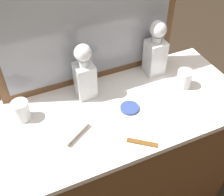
{
  "coord_description": "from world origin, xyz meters",
  "views": [
    {
      "loc": [
        -0.35,
        -0.79,
        1.83
      ],
      "look_at": [
        0.0,
        0.0,
        1.02
      ],
      "focal_mm": 45.38,
      "sensor_mm": 36.0,
      "label": 1
    }
  ],
  "objects_px": {
    "crystal_decanter_front": "(85,76)",
    "tortoiseshell_comb": "(142,143)",
    "crystal_tumbler_rear": "(22,111)",
    "crystal_tumbler_left": "(184,79)",
    "crystal_decanter_center": "(155,53)",
    "porcelain_dish": "(130,108)",
    "silver_brush_front": "(73,132)"
  },
  "relations": [
    {
      "from": "crystal_decanter_front",
      "to": "crystal_tumbler_left",
      "type": "bearing_deg",
      "value": -16.31
    },
    {
      "from": "silver_brush_front",
      "to": "tortoiseshell_comb",
      "type": "height_order",
      "value": "silver_brush_front"
    },
    {
      "from": "crystal_tumbler_rear",
      "to": "crystal_decanter_center",
      "type": "bearing_deg",
      "value": 4.62
    },
    {
      "from": "porcelain_dish",
      "to": "tortoiseshell_comb",
      "type": "xyz_separation_m",
      "value": [
        -0.04,
        -0.19,
        -0.0
      ]
    },
    {
      "from": "crystal_decanter_front",
      "to": "crystal_tumbler_rear",
      "type": "bearing_deg",
      "value": -174.28
    },
    {
      "from": "crystal_tumbler_rear",
      "to": "porcelain_dish",
      "type": "height_order",
      "value": "crystal_tumbler_rear"
    },
    {
      "from": "crystal_decanter_center",
      "to": "crystal_tumbler_left",
      "type": "distance_m",
      "value": 0.19
    },
    {
      "from": "crystal_decanter_center",
      "to": "crystal_tumbler_rear",
      "type": "relative_size",
      "value": 3.1
    },
    {
      "from": "porcelain_dish",
      "to": "tortoiseshell_comb",
      "type": "bearing_deg",
      "value": -101.78
    },
    {
      "from": "crystal_tumbler_rear",
      "to": "tortoiseshell_comb",
      "type": "relative_size",
      "value": 0.83
    },
    {
      "from": "crystal_decanter_center",
      "to": "crystal_tumbler_left",
      "type": "bearing_deg",
      "value": -64.13
    },
    {
      "from": "silver_brush_front",
      "to": "crystal_decanter_center",
      "type": "bearing_deg",
      "value": 24.17
    },
    {
      "from": "crystal_tumbler_rear",
      "to": "tortoiseshell_comb",
      "type": "height_order",
      "value": "crystal_tumbler_rear"
    },
    {
      "from": "crystal_decanter_front",
      "to": "tortoiseshell_comb",
      "type": "xyz_separation_m",
      "value": [
        0.1,
        -0.35,
        -0.11
      ]
    },
    {
      "from": "crystal_tumbler_left",
      "to": "tortoiseshell_comb",
      "type": "relative_size",
      "value": 0.8
    },
    {
      "from": "crystal_tumbler_rear",
      "to": "crystal_tumbler_left",
      "type": "xyz_separation_m",
      "value": [
        0.74,
        -0.1,
        -0.0
      ]
    },
    {
      "from": "crystal_tumbler_left",
      "to": "porcelain_dish",
      "type": "relative_size",
      "value": 1.04
    },
    {
      "from": "crystal_decanter_front",
      "to": "porcelain_dish",
      "type": "distance_m",
      "value": 0.24
    },
    {
      "from": "crystal_decanter_center",
      "to": "silver_brush_front",
      "type": "bearing_deg",
      "value": -155.83
    },
    {
      "from": "crystal_decanter_front",
      "to": "tortoiseshell_comb",
      "type": "distance_m",
      "value": 0.38
    },
    {
      "from": "crystal_decanter_front",
      "to": "crystal_tumbler_rear",
      "type": "relative_size",
      "value": 2.99
    },
    {
      "from": "crystal_decanter_front",
      "to": "silver_brush_front",
      "type": "height_order",
      "value": "crystal_decanter_front"
    },
    {
      "from": "crystal_tumbler_rear",
      "to": "crystal_tumbler_left",
      "type": "distance_m",
      "value": 0.75
    },
    {
      "from": "tortoiseshell_comb",
      "to": "crystal_tumbler_rear",
      "type": "bearing_deg",
      "value": 140.88
    },
    {
      "from": "crystal_tumbler_left",
      "to": "porcelain_dish",
      "type": "xyz_separation_m",
      "value": [
        -0.3,
        -0.04,
        -0.03
      ]
    },
    {
      "from": "crystal_decanter_front",
      "to": "silver_brush_front",
      "type": "bearing_deg",
      "value": -122.86
    },
    {
      "from": "silver_brush_front",
      "to": "crystal_tumbler_left",
      "type": "bearing_deg",
      "value": 6.92
    },
    {
      "from": "crystal_tumbler_rear",
      "to": "crystal_tumbler_left",
      "type": "bearing_deg",
      "value": -7.73
    },
    {
      "from": "crystal_decanter_center",
      "to": "porcelain_dish",
      "type": "height_order",
      "value": "crystal_decanter_center"
    },
    {
      "from": "crystal_decanter_front",
      "to": "crystal_tumbler_rear",
      "type": "xyz_separation_m",
      "value": [
        -0.3,
        -0.03,
        -0.07
      ]
    },
    {
      "from": "crystal_tumbler_rear",
      "to": "crystal_tumbler_left",
      "type": "relative_size",
      "value": 1.04
    },
    {
      "from": "silver_brush_front",
      "to": "crystal_decanter_front",
      "type": "bearing_deg",
      "value": 57.14
    }
  ]
}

